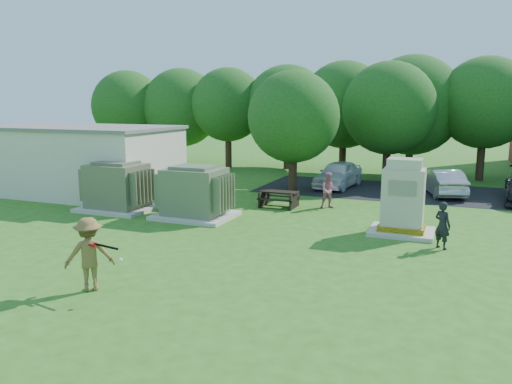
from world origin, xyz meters
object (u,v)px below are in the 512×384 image
at_px(picnic_table, 279,197).
at_px(generator_cabinet, 403,201).
at_px(person_by_generator, 442,225).
at_px(car_silver_a, 443,182).
at_px(transformer_right, 195,193).
at_px(transformer_left, 117,187).
at_px(car_white, 338,174).
at_px(person_at_picnic, 329,190).
at_px(batter, 89,254).

bearing_deg(picnic_table, generator_cabinet, -25.99).
height_order(picnic_table, person_by_generator, person_by_generator).
height_order(picnic_table, car_silver_a, car_silver_a).
distance_m(transformer_right, picnic_table, 3.99).
relative_size(transformer_right, picnic_table, 1.85).
bearing_deg(generator_cabinet, person_by_generator, -45.44).
bearing_deg(transformer_left, picnic_table, 27.08).
xyz_separation_m(transformer_right, picnic_table, (2.42, 3.13, -0.54)).
bearing_deg(car_white, person_at_picnic, -74.22).
relative_size(car_white, car_silver_a, 1.05).
height_order(batter, person_at_picnic, batter).
bearing_deg(transformer_left, car_white, 50.72).
height_order(person_by_generator, car_silver_a, person_by_generator).
bearing_deg(batter, transformer_left, -94.53).
bearing_deg(car_white, car_silver_a, 4.24).
bearing_deg(car_silver_a, batter, 48.37).
height_order(transformer_left, batter, transformer_left).
xyz_separation_m(person_at_picnic, car_silver_a, (4.44, 5.08, -0.13)).
bearing_deg(person_by_generator, batter, 76.94).
distance_m(picnic_table, person_at_picnic, 2.18).
bearing_deg(person_by_generator, car_silver_a, -52.76).
distance_m(transformer_right, person_by_generator, 9.25).
bearing_deg(person_at_picnic, batter, -131.55).
xyz_separation_m(transformer_left, car_white, (7.40, 9.04, -0.26)).
xyz_separation_m(generator_cabinet, car_silver_a, (1.08, 8.29, -0.50)).
distance_m(picnic_table, batter, 10.95).
xyz_separation_m(picnic_table, person_at_picnic, (2.08, 0.56, 0.34)).
relative_size(picnic_table, car_white, 0.39).
relative_size(generator_cabinet, car_white, 0.63).
relative_size(person_by_generator, car_silver_a, 0.38).
bearing_deg(picnic_table, transformer_left, -152.92).
distance_m(picnic_table, car_white, 6.06).
height_order(person_by_generator, person_at_picnic, person_at_picnic).
relative_size(picnic_table, car_silver_a, 0.41).
bearing_deg(transformer_left, transformer_right, 0.00).
xyz_separation_m(transformer_right, person_by_generator, (9.21, -0.89, -0.22)).
relative_size(generator_cabinet, picnic_table, 1.62).
relative_size(person_by_generator, car_white, 0.36).
bearing_deg(car_white, transformer_right, -105.01).
height_order(transformer_left, transformer_right, same).
bearing_deg(person_by_generator, transformer_right, 30.19).
bearing_deg(transformer_right, car_silver_a, 44.44).
height_order(batter, person_by_generator, batter).
bearing_deg(car_silver_a, transformer_right, 27.44).
xyz_separation_m(picnic_table, person_by_generator, (6.78, -4.02, 0.32)).
distance_m(generator_cabinet, picnic_table, 6.10).
xyz_separation_m(person_by_generator, car_silver_a, (-0.26, 9.66, -0.10)).
bearing_deg(generator_cabinet, car_silver_a, 82.57).
bearing_deg(transformer_right, batter, -80.03).
bearing_deg(car_silver_a, picnic_table, 23.85).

